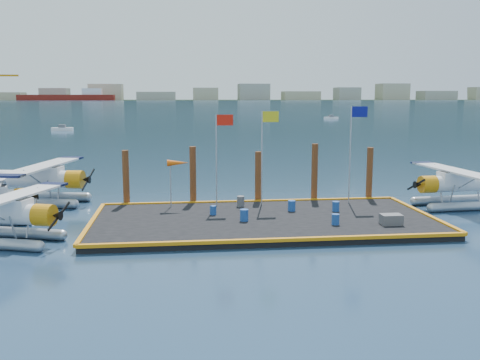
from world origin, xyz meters
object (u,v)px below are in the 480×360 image
object	(u,v)px
piling_0	(126,180)
piling_1	(193,177)
drum_0	(213,210)
drum_5	(241,201)
flagpole_blue	(353,140)
piling_4	(369,175)
flagpole_yellow	(265,143)
drum_2	(292,206)
windsock	(178,164)
seaplane_d	(460,186)
drum_4	(336,206)
seaplane_a	(3,216)
piling_2	(258,179)
drum_1	(335,219)
crate	(391,219)
piling_3	(314,174)
drum_3	(244,215)
seaplane_c	(39,182)
flagpole_red	(220,146)

from	to	relation	value
piling_0	piling_1	size ratio (longest dim) A/B	0.95
drum_0	drum_5	xyz separation A→B (m)	(1.96, 2.24, 0.07)
flagpole_blue	piling_4	world-z (taller)	flagpole_blue
flagpole_yellow	drum_2	bearing A→B (deg)	-56.62
windsock	piling_0	bearing A→B (deg)	155.27
seaplane_d	windsock	world-z (taller)	windsock
seaplane_d	drum_2	xyz separation A→B (m)	(-12.10, -1.59, -0.77)
drum_4	seaplane_a	bearing A→B (deg)	-168.59
drum_2	piling_2	bearing A→B (deg)	113.24
drum_4	piling_4	xyz separation A→B (m)	(3.67, 4.14, 1.29)
drum_1	drum_2	size ratio (longest dim) A/B	0.91
crate	piling_3	distance (m)	8.40
drum_2	drum_3	size ratio (longest dim) A/B	0.97
piling_2	piling_0	bearing A→B (deg)	180.00
crate	drum_5	bearing A→B (deg)	143.06
drum_0	crate	size ratio (longest dim) A/B	0.47
crate	seaplane_d	bearing A→B (deg)	38.53
flagpole_yellow	piling_3	bearing A→B (deg)	22.85
drum_0	drum_2	world-z (taller)	drum_2
drum_1	seaplane_c	bearing A→B (deg)	151.92
crate	piling_0	distance (m)	17.38
piling_0	piling_1	xyz separation A→B (m)	(4.50, 0.00, 0.10)
crate	flagpole_yellow	bearing A→B (deg)	134.59
piling_0	seaplane_d	bearing A→B (deg)	-5.34
seaplane_a	piling_3	distance (m)	20.17
seaplane_c	seaplane_d	xyz separation A→B (m)	(28.94, -4.43, -0.13)
drum_0	drum_2	size ratio (longest dim) A/B	0.83
drum_5	flagpole_red	distance (m)	3.91
windsock	piling_4	world-z (taller)	piling_4
drum_1	windsock	distance (m)	10.94
flagpole_red	piling_2	world-z (taller)	flagpole_red
drum_3	drum_4	xyz separation A→B (m)	(6.06, 1.93, -0.03)
drum_3	piling_2	bearing A→B (deg)	74.10
flagpole_yellow	drum_5	bearing A→B (deg)	-166.85
drum_4	windsock	world-z (taller)	windsock
piling_3	piling_4	distance (m)	4.00
drum_5	flagpole_red	bearing A→B (deg)	163.88
seaplane_c	drum_1	world-z (taller)	seaplane_c
drum_3	piling_2	distance (m)	6.42
drum_1	windsock	bearing A→B (deg)	145.87
seaplane_c	piling_2	xyz separation A→B (m)	(15.25, -2.31, 0.27)
crate	piling_4	xyz separation A→B (m)	(1.58, 7.91, 1.31)
drum_1	piling_3	bearing A→B (deg)	84.60
seaplane_d	drum_5	world-z (taller)	seaplane_d
drum_4	piling_4	world-z (taller)	piling_4
seaplane_d	flagpole_blue	distance (m)	8.16
seaplane_d	drum_1	xyz separation A→B (m)	(-10.41, -5.45, -0.80)
flagpole_blue	drum_4	bearing A→B (deg)	-126.26
drum_2	crate	distance (m)	6.40
drum_0	piling_4	world-z (taller)	piling_4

